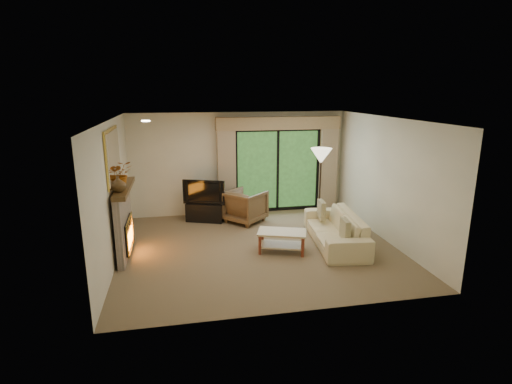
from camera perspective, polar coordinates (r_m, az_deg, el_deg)
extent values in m
plane|color=#776246|center=(8.25, 0.41, -7.93)|extent=(5.50, 5.50, 0.00)
plane|color=silver|center=(7.65, 0.44, 10.38)|extent=(5.50, 5.50, 0.00)
plane|color=beige|center=(10.26, -2.39, 4.08)|extent=(5.00, 0.00, 5.00)
plane|color=beige|center=(5.53, 5.66, -5.09)|extent=(5.00, 0.00, 5.00)
plane|color=beige|center=(7.80, -19.79, -0.09)|extent=(0.00, 5.00, 5.00)
plane|color=beige|center=(8.81, 18.23, 1.65)|extent=(0.00, 5.00, 5.00)
cube|color=tan|center=(10.08, -4.21, 3.29)|extent=(0.45, 0.18, 2.35)
cube|color=tan|center=(10.74, 10.27, 3.78)|extent=(0.45, 0.18, 2.35)
cube|color=tan|center=(10.19, 3.32, 9.79)|extent=(3.20, 0.24, 0.32)
cube|color=black|center=(9.89, -7.21, -2.83)|extent=(0.99, 0.70, 0.45)
imported|color=black|center=(9.74, -7.31, 0.12)|extent=(1.01, 0.49, 0.60)
imported|color=brown|center=(9.70, -1.54, -2.03)|extent=(1.20, 1.20, 0.78)
imported|color=beige|center=(8.51, 11.25, -5.18)|extent=(1.13, 2.32, 0.65)
cube|color=#514021|center=(7.85, 12.59, -5.20)|extent=(0.15, 0.40, 0.39)
cube|color=#514021|center=(8.98, 9.33, -2.51)|extent=(0.15, 0.41, 0.40)
imported|color=#493318|center=(7.51, -19.11, 1.13)|extent=(0.36, 0.36, 0.29)
imported|color=#944C0F|center=(7.83, -18.84, 2.45)|extent=(0.53, 0.48, 0.50)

